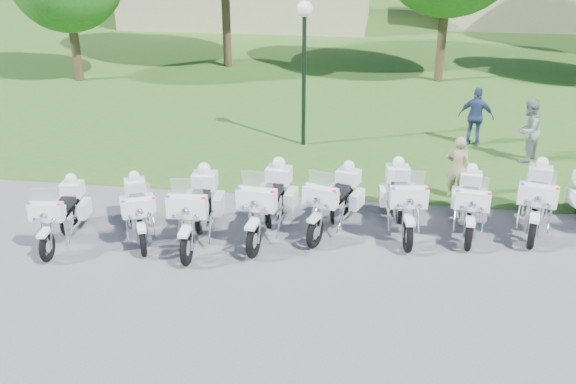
# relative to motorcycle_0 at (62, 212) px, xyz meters

# --- Properties ---
(ground) EXTENTS (100.00, 100.00, 0.00)m
(ground) POSITION_rel_motorcycle_0_xyz_m (4.53, -0.20, -0.62)
(ground) COLOR #56565B
(ground) RESTS_ON ground
(grass_lawn) EXTENTS (100.00, 48.00, 0.01)m
(grass_lawn) POSITION_rel_motorcycle_0_xyz_m (4.53, 26.80, -0.62)
(grass_lawn) COLOR #39601E
(grass_lawn) RESTS_ON ground
(motorcycle_0) EXTENTS (0.85, 2.22, 1.49)m
(motorcycle_0) POSITION_rel_motorcycle_0_xyz_m (0.00, 0.00, 0.00)
(motorcycle_0) COLOR black
(motorcycle_0) RESTS_ON ground
(motorcycle_1) EXTENTS (1.29, 2.08, 1.49)m
(motorcycle_1) POSITION_rel_motorcycle_0_xyz_m (1.53, 0.40, -0.00)
(motorcycle_1) COLOR black
(motorcycle_1) RESTS_ON ground
(motorcycle_2) EXTENTS (0.92, 2.59, 1.74)m
(motorcycle_2) POSITION_rel_motorcycle_0_xyz_m (2.84, 0.42, 0.10)
(motorcycle_2) COLOR black
(motorcycle_2) RESTS_ON ground
(motorcycle_3) EXTENTS (1.04, 2.64, 1.77)m
(motorcycle_3) POSITION_rel_motorcycle_0_xyz_m (4.27, 0.92, 0.12)
(motorcycle_3) COLOR black
(motorcycle_3) RESTS_ON ground
(motorcycle_4) EXTENTS (1.28, 2.32, 1.62)m
(motorcycle_4) POSITION_rel_motorcycle_0_xyz_m (5.66, 1.35, 0.05)
(motorcycle_4) COLOR black
(motorcycle_4) RESTS_ON ground
(motorcycle_5) EXTENTS (1.01, 2.51, 1.69)m
(motorcycle_5) POSITION_rel_motorcycle_0_xyz_m (7.11, 1.54, 0.08)
(motorcycle_5) COLOR black
(motorcycle_5) RESTS_ON ground
(motorcycle_6) EXTENTS (0.90, 2.32, 1.56)m
(motorcycle_6) POSITION_rel_motorcycle_0_xyz_m (8.58, 1.70, 0.03)
(motorcycle_6) COLOR black
(motorcycle_6) RESTS_ON ground
(motorcycle_7) EXTENTS (1.20, 2.46, 1.68)m
(motorcycle_7) POSITION_rel_motorcycle_0_xyz_m (10.04, 2.02, 0.08)
(motorcycle_7) COLOR black
(motorcycle_7) RESTS_ON ground
(lamp_post) EXTENTS (0.44, 0.44, 4.17)m
(lamp_post) POSITION_rel_motorcycle_0_xyz_m (4.33, 6.58, 2.53)
(lamp_post) COLOR black
(lamp_post) RESTS_ON ground
(bystander_a) EXTENTS (0.64, 0.49, 1.57)m
(bystander_a) POSITION_rel_motorcycle_0_xyz_m (8.46, 3.36, 0.16)
(bystander_a) COLOR #998F68
(bystander_a) RESTS_ON ground
(bystander_b) EXTENTS (1.04, 1.08, 1.76)m
(bystander_b) POSITION_rel_motorcycle_0_xyz_m (10.59, 6.16, 0.26)
(bystander_b) COLOR gray
(bystander_b) RESTS_ON ground
(bystander_c) EXTENTS (1.09, 0.66, 1.73)m
(bystander_c) POSITION_rel_motorcycle_0_xyz_m (9.35, 7.31, 0.24)
(bystander_c) COLOR navy
(bystander_c) RESTS_ON ground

